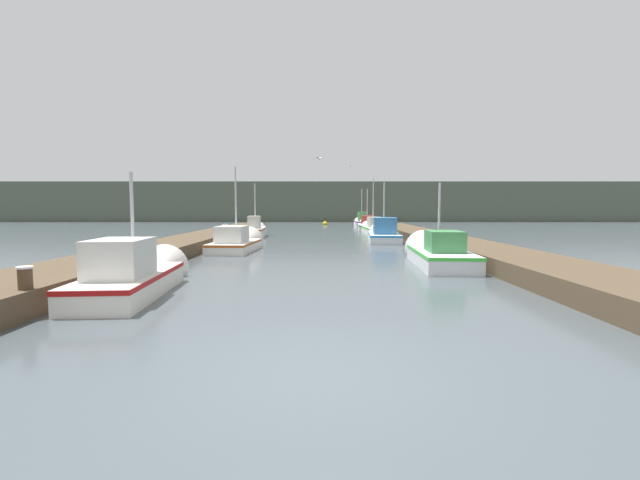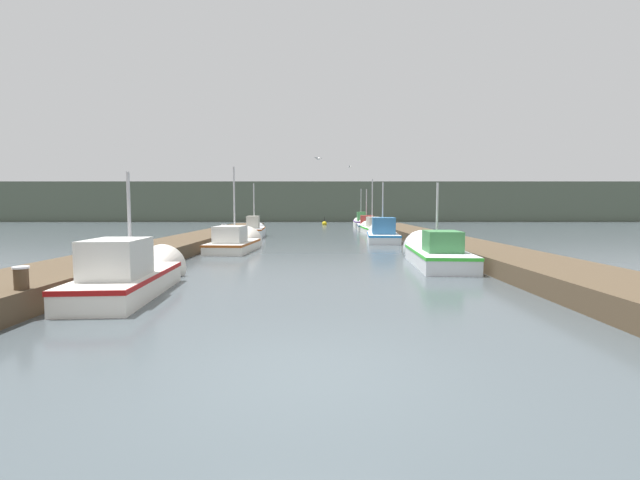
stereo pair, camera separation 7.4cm
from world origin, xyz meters
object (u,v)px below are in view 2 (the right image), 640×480
Objects in this scene: fishing_boat_4 at (255,230)px; seagull_lead at (350,167)px; fishing_boat_0 at (134,274)px; mooring_piling_0 at (23,292)px; mooring_piling_2 at (374,222)px; seagull_1 at (319,159)px; fishing_boat_3 at (383,234)px; fishing_boat_7 at (361,222)px; channel_buoy at (325,224)px; mooring_piling_1 at (225,234)px; fishing_boat_2 at (237,242)px; fishing_boat_1 at (434,253)px; fishing_boat_5 at (372,228)px; fishing_boat_6 at (367,226)px.

seagull_lead is (6.79, 0.99, 4.54)m from fishing_boat_4.
fishing_boat_0 is 5.20× the size of mooring_piling_0.
mooring_piling_2 is 2.08× the size of seagull_1.
fishing_boat_4 is at bearing 111.59° from seagull_lead.
fishing_boat_3 is 5.87× the size of mooring_piling_0.
fishing_boat_7 is 11.76× the size of seagull_1.
channel_buoy is 18.64m from seagull_lead.
fishing_boat_3 is 9.54m from mooring_piling_1.
channel_buoy is (-3.32, 22.77, -0.28)m from fishing_boat_3.
seagull_lead reaches higher than fishing_boat_2.
fishing_boat_1 is 33.43m from channel_buoy.
fishing_boat_5 is at bearing -19.88° from seagull_lead.
fishing_boat_2 reaches higher than fishing_boat_7.
fishing_boat_6 is 5.08× the size of mooring_piling_2.
channel_buoy is at bearing 113.88° from fishing_boat_6.
fishing_boat_0 is 0.83× the size of fishing_boat_7.
fishing_boat_7 is at bearing 22.80° from seagull_1.
fishing_boat_1 reaches higher than fishing_boat_0.
fishing_boat_6 is at bearing -1.31° from seagull_lead.
fishing_boat_4 is 16.33m from fishing_boat_7.
fishing_boat_5 is 1.01× the size of fishing_boat_6.
fishing_boat_0 is 25.36m from fishing_boat_5.
fishing_boat_5 is at bearing 69.57° from mooring_piling_0.
fishing_boat_1 is 5.60× the size of channel_buoy.
fishing_boat_4 reaches higher than fishing_boat_0.
fishing_boat_2 is 3.35m from mooring_piling_1.
channel_buoy is 27.19m from seagull_1.
seagull_1 is at bearing 127.91° from fishing_boat_1.
mooring_piling_1 is 21.58m from mooring_piling_2.
fishing_boat_0 is at bearing -107.14° from mooring_piling_2.
fishing_boat_5 is at bearing -97.85° from mooring_piling_2.
fishing_boat_0 is 0.93× the size of fishing_boat_6.
mooring_piling_0 is (-9.85, -31.16, 0.11)m from fishing_boat_6.
fishing_boat_1 reaches higher than channel_buoy.
fishing_boat_6 reaches higher than channel_buoy.
fishing_boat_1 is at bearing 38.64° from mooring_piling_0.
fishing_boat_4 is 0.84× the size of fishing_boat_7.
fishing_boat_4 is at bearing 83.98° from mooring_piling_1.
fishing_boat_7 is at bearing 64.84° from mooring_piling_1.
mooring_piling_0 is 1.89× the size of seagull_1.
fishing_boat_4 is 10.01m from seagull_1.
fishing_boat_6 is at bearing -107.84° from mooring_piling_2.
fishing_boat_0 reaches higher than mooring_piling_1.
channel_buoy is (-4.78, 6.63, -0.39)m from mooring_piling_2.
fishing_boat_7 is at bearing 127.43° from mooring_piling_2.
fishing_boat_7 reaches higher than mooring_piling_2.
seagull_lead is (7.47, 7.49, 4.41)m from mooring_piling_1.
mooring_piling_1 is at bearing 148.34° from seagull_lead.
fishing_boat_2 is 9.75m from fishing_boat_3.
fishing_boat_2 reaches higher than fishing_boat_1.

